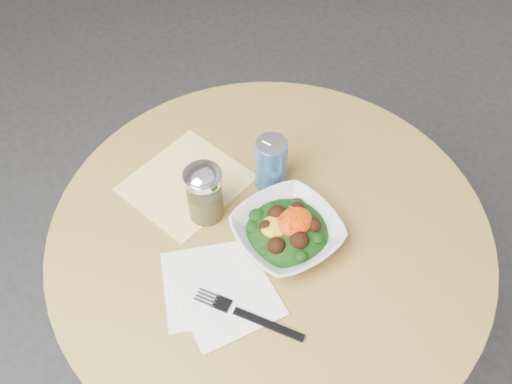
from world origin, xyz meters
TOP-DOWN VIEW (x-y plane):
  - ground at (0.00, 0.00)m, footprint 6.00×6.00m
  - table at (0.00, 0.00)m, footprint 0.90×0.90m
  - cloth_napkin at (-0.06, 0.21)m, footprint 0.26×0.25m
  - paper_napkins at (-0.17, -0.04)m, footprint 0.23×0.26m
  - salad_bowl at (0.01, -0.04)m, footprint 0.22×0.22m
  - fork at (-0.16, -0.11)m, footprint 0.11×0.20m
  - spice_shaker at (-0.07, 0.12)m, footprint 0.08×0.08m
  - beverage_can at (0.08, 0.09)m, footprint 0.07×0.07m

SIDE VIEW (x-z plane):
  - ground at x=0.00m, z-range 0.00..0.00m
  - table at x=0.00m, z-range 0.18..0.93m
  - cloth_napkin at x=-0.06m, z-range 0.75..0.75m
  - paper_napkins at x=-0.17m, z-range 0.75..0.75m
  - fork at x=-0.16m, z-range 0.75..0.76m
  - salad_bowl at x=0.01m, z-range 0.74..0.82m
  - beverage_can at x=0.08m, z-range 0.75..0.88m
  - spice_shaker at x=-0.07m, z-range 0.75..0.89m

